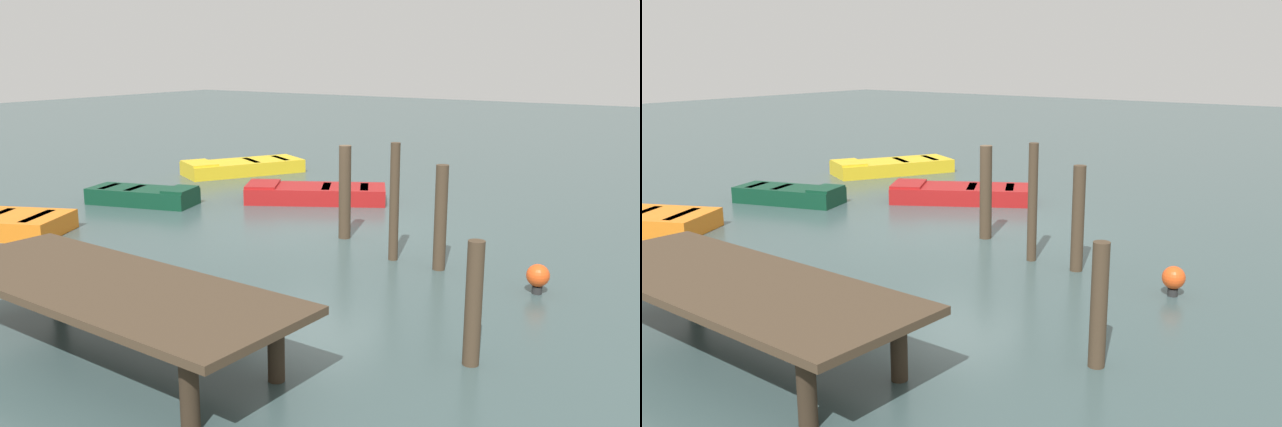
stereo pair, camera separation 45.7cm
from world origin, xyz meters
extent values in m
plane|color=#384C4C|center=(0.00, 0.00, 0.00)|extent=(80.00, 80.00, 0.00)
cube|color=#423323|center=(-1.27, 6.71, 0.90)|extent=(5.48, 2.21, 0.10)
cylinder|color=#2E2318|center=(0.84, 5.92, 0.42)|extent=(0.20, 0.20, 0.85)
cylinder|color=#2E2318|center=(-3.39, 7.50, 0.42)|extent=(0.20, 0.20, 0.85)
cylinder|color=#2E2318|center=(-3.46, 6.16, 0.42)|extent=(0.20, 0.20, 0.85)
cube|color=#0C3823|center=(5.11, 0.30, 0.20)|extent=(2.87, 1.73, 0.40)
cube|color=maroon|center=(5.11, 0.30, 0.34)|extent=(2.42, 1.40, 0.04)
cube|color=#0C3823|center=(4.10, 0.01, 0.43)|extent=(0.82, 1.05, 0.06)
cube|color=maroon|center=(5.30, 0.36, 0.38)|extent=(0.41, 0.82, 0.04)
cube|color=maroon|center=(6.01, 0.56, 0.38)|extent=(0.41, 0.82, 0.04)
cube|color=maroon|center=(1.66, -2.32, 0.20)|extent=(3.67, 2.81, 0.40)
cube|color=black|center=(1.66, -2.32, 0.34)|extent=(3.07, 2.31, 0.04)
cube|color=maroon|center=(2.84, -1.66, 0.43)|extent=(1.23, 1.38, 0.06)
cube|color=black|center=(1.43, -2.45, 0.38)|extent=(0.66, 0.97, 0.04)
cube|color=black|center=(0.59, -2.92, 0.38)|extent=(0.66, 0.97, 0.04)
cube|color=gold|center=(5.86, -4.53, 0.20)|extent=(2.99, 3.87, 0.40)
cube|color=#4C3319|center=(5.86, -4.53, 0.34)|extent=(2.45, 3.24, 0.04)
cube|color=gold|center=(6.53, -3.29, 0.43)|extent=(1.51, 1.32, 0.06)
cube|color=#42301E|center=(5.73, -4.77, 0.38)|extent=(1.08, 0.71, 0.04)
cube|color=#42301E|center=(5.25, -5.65, 0.38)|extent=(1.08, 0.71, 0.04)
cube|color=black|center=(4.66, 3.59, 0.38)|extent=(0.65, 1.14, 0.04)
cylinder|color=#423323|center=(-5.18, 4.51, 0.78)|extent=(0.21, 0.21, 1.56)
cylinder|color=#423323|center=(-2.34, 1.11, 1.08)|extent=(0.17, 0.17, 2.15)
cylinder|color=#423323|center=(-3.28, 1.20, 0.92)|extent=(0.22, 0.22, 1.85)
cylinder|color=#423323|center=(-0.80, 0.30, 0.95)|extent=(0.25, 0.25, 1.90)
cylinder|color=#262626|center=(-5.09, 1.51, 0.06)|extent=(0.16, 0.16, 0.12)
sphere|color=#E54C19|center=(-5.09, 1.51, 0.30)|extent=(0.36, 0.36, 0.36)
camera|label=1|loc=(-7.99, 12.10, 3.73)|focal=39.27mm
camera|label=2|loc=(-8.37, 11.85, 3.73)|focal=39.27mm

